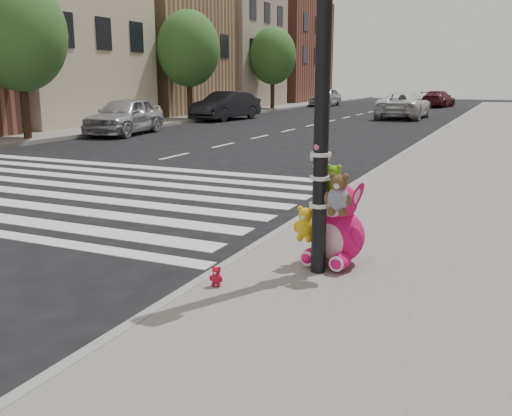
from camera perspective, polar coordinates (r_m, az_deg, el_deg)
The scene contains 19 objects.
ground at distance 6.35m, azimuth -22.78°, elevation -8.70°, with size 120.00×120.00×0.00m, color black.
sidewalk_far at distance 29.99m, azimuth -12.40°, elevation 8.51°, with size 6.00×80.00×0.14m, color slate.
curb_edge at distance 14.38m, azimuth 12.66°, elevation 3.98°, with size 0.12×80.00×0.15m, color gray.
crosswalk at distance 12.98m, azimuth -19.61°, elevation 2.31°, with size 11.00×6.00×0.01m, color silver, non-canonical shape.
bld_far_b at distance 29.10m, azimuth -20.01°, elevation 18.65°, with size 6.00×8.00×11.00m, color beige.
bld_far_c at distance 36.01m, azimuth -9.44°, elevation 15.58°, with size 6.00×8.00×8.00m, color #A68259.
bld_far_d at distance 43.83m, azimuth -2.64°, elevation 16.55°, with size 6.00×8.00×10.00m, color tan.
bld_far_e at distance 53.81m, azimuth 2.92°, elevation 15.34°, with size 6.00×10.00×9.00m, color brown.
signal_pole at distance 6.04m, azimuth 6.78°, elevation 8.07°, with size 0.71×0.49×4.00m.
tree_far_a at distance 21.68m, azimuth -22.63°, elevation 15.73°, with size 3.20×3.20×5.44m.
tree_far_b at distance 30.32m, azimuth -6.77°, elevation 15.53°, with size 3.20×3.20×5.44m.
tree_far_c at distance 40.13m, azimuth 1.68°, elevation 14.95°, with size 3.20×3.20×5.44m.
pink_bunny at distance 6.56m, azimuth 8.03°, elevation -2.08°, with size 0.71×0.79×0.99m.
red_teddy at distance 5.88m, azimuth -3.99°, elevation -6.82°, with size 0.15×0.10×0.22m, color red, non-canonical shape.
car_silver_far at distance 23.50m, azimuth -12.98°, elevation 8.97°, with size 1.75×4.34×1.48m, color silver.
car_dark_far at distance 30.85m, azimuth -3.00°, elevation 10.17°, with size 1.59×4.57×1.51m, color black.
car_white_near at distance 33.06m, azimuth 14.55°, elevation 9.90°, with size 2.38×5.16×1.43m, color silver.
car_maroon_near at distance 46.48m, azimuth 17.75°, elevation 10.34°, with size 1.73×4.25×1.23m, color #501621.
car_silver_deep at distance 46.35m, azimuth 6.96°, elevation 10.97°, with size 1.70×4.22×1.44m, color silver.
Camera 1 is at (4.47, -3.92, 2.23)m, focal length 40.00 mm.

